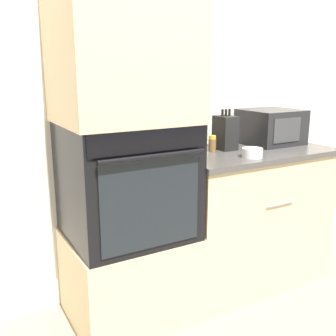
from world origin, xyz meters
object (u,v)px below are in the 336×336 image
knife_block (225,133)px  condiment_jar_far (212,144)px  wall_oven (127,180)px  bowl (252,153)px  microwave (271,127)px  condiment_jar_near (221,139)px  condiment_jar_mid (190,146)px

knife_block → condiment_jar_far: bearing=-171.9°
wall_oven → bowl: wall_oven is taller
microwave → bowl: microwave is taller
microwave → knife_block: bearing=-178.5°
bowl → condiment_jar_near: (0.06, 0.38, 0.02)m
wall_oven → knife_block: 0.78m
knife_block → bowl: size_ratio=2.16×
condiment_jar_far → condiment_jar_near: bearing=36.4°
knife_block → condiment_jar_mid: 0.30m
microwave → knife_block: 0.41m
condiment_jar_mid → microwave: bearing=3.7°
microwave → bowl: size_ratio=3.16×
wall_oven → bowl: size_ratio=5.43×
condiment_jar_far → bowl: bearing=-68.3°
bowl → condiment_jar_mid: bearing=139.5°
bowl → condiment_jar_mid: 0.38m
condiment_jar_mid → condiment_jar_near: bearing=21.9°
bowl → microwave: bearing=34.6°
condiment_jar_mid → condiment_jar_far: condiment_jar_mid is taller
knife_block → condiment_jar_near: size_ratio=2.49×
wall_oven → condiment_jar_far: size_ratio=6.40×
microwave → condiment_jar_far: size_ratio=3.72×
knife_block → bowl: 0.29m
condiment_jar_near → condiment_jar_far: bearing=-143.6°
wall_oven → microwave: 1.18m
knife_block → condiment_jar_mid: bearing=-173.3°
knife_block → condiment_jar_near: 0.13m
microwave → condiment_jar_mid: microwave is taller
knife_block → condiment_jar_near: (0.05, 0.10, -0.06)m
bowl → condiment_jar_mid: condiment_jar_mid is taller
condiment_jar_near → wall_oven: bearing=-166.5°
wall_oven → condiment_jar_mid: 0.47m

